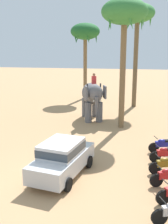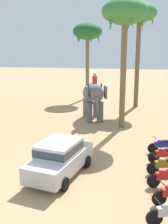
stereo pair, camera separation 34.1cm
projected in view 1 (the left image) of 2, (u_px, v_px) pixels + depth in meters
name	position (u px, v px, depth m)	size (l,w,h in m)	color
ground_plane	(55.00, 178.00, 13.11)	(120.00, 120.00, 0.00)	tan
car_sedan_foreground	(62.00, 157.00, 13.13)	(2.48, 4.36, 1.70)	#B7BABF
elephant_with_mahout	(92.00, 96.00, 22.70)	(2.59, 4.02, 3.88)	slate
motorcycle_fourth_in_row	(167.00, 164.00, 13.45)	(1.75, 0.73, 0.94)	black
motorcycle_far_in_row	(166.00, 154.00, 14.77)	(1.75, 0.72, 0.94)	black
motorcycle_end_of_row	(164.00, 145.00, 16.08)	(1.76, 0.71, 0.94)	black
palm_tree_behind_elephant	(85.00, 34.00, 30.80)	(3.20, 3.20, 8.30)	brown
palm_tree_left_of_road	(124.00, 16.00, 19.28)	(3.20, 3.20, 9.11)	brown
palm_tree_far_back	(137.00, 17.00, 26.16)	(3.20, 3.20, 9.77)	brown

